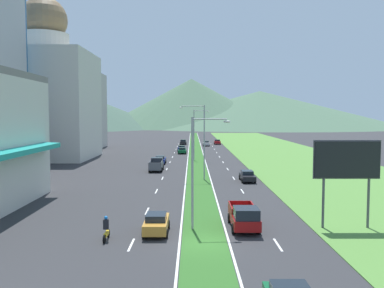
% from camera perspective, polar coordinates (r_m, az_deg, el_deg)
% --- Properties ---
extents(ground_plane, '(600.00, 600.00, 0.00)m').
position_cam_1_polar(ground_plane, '(29.08, 1.94, -13.94)').
color(ground_plane, '#2D2D30').
extents(grass_median, '(3.20, 240.00, 0.06)m').
position_cam_1_polar(grass_median, '(88.11, 0.73, -1.79)').
color(grass_median, '#2D6023').
rests_on(grass_median, ground_plane).
extents(grass_verge_right, '(24.00, 240.00, 0.06)m').
position_cam_1_polar(grass_verge_right, '(90.68, 13.87, -1.74)').
color(grass_verge_right, '#518438').
rests_on(grass_verge_right, ground_plane).
extents(lane_dash_left_2, '(0.16, 2.80, 0.01)m').
position_cam_1_polar(lane_dash_left_2, '(29.30, -8.38, -13.84)').
color(lane_dash_left_2, silver).
rests_on(lane_dash_left_2, ground_plane).
extents(lane_dash_left_3, '(0.16, 2.80, 0.01)m').
position_cam_1_polar(lane_dash_left_3, '(38.81, -6.17, -9.35)').
color(lane_dash_left_3, silver).
rests_on(lane_dash_left_3, ground_plane).
extents(lane_dash_left_4, '(0.16, 2.80, 0.01)m').
position_cam_1_polar(lane_dash_left_4, '(48.51, -4.87, -6.63)').
color(lane_dash_left_4, silver).
rests_on(lane_dash_left_4, ground_plane).
extents(lane_dash_left_5, '(0.16, 2.80, 0.01)m').
position_cam_1_polar(lane_dash_left_5, '(58.30, -4.01, -4.82)').
color(lane_dash_left_5, silver).
rests_on(lane_dash_left_5, ground_plane).
extents(lane_dash_left_6, '(0.16, 2.80, 0.01)m').
position_cam_1_polar(lane_dash_left_6, '(68.13, -3.40, -3.53)').
color(lane_dash_left_6, silver).
rests_on(lane_dash_left_6, ground_plane).
extents(lane_dash_left_7, '(0.16, 2.80, 0.01)m').
position_cam_1_polar(lane_dash_left_7, '(78.00, -2.94, -2.57)').
color(lane_dash_left_7, silver).
rests_on(lane_dash_left_7, ground_plane).
extents(lane_dash_left_8, '(0.16, 2.80, 0.01)m').
position_cam_1_polar(lane_dash_left_8, '(87.89, -2.59, -1.82)').
color(lane_dash_left_8, silver).
rests_on(lane_dash_left_8, ground_plane).
extents(lane_dash_left_9, '(0.16, 2.80, 0.01)m').
position_cam_1_polar(lane_dash_left_9, '(97.79, -2.31, -1.23)').
color(lane_dash_left_9, silver).
rests_on(lane_dash_left_9, ground_plane).
extents(lane_dash_left_10, '(0.16, 2.80, 0.01)m').
position_cam_1_polar(lane_dash_left_10, '(107.70, -2.08, -0.74)').
color(lane_dash_left_10, silver).
rests_on(lane_dash_left_10, ground_plane).
extents(lane_dash_left_11, '(0.16, 2.80, 0.01)m').
position_cam_1_polar(lane_dash_left_11, '(117.63, -1.89, -0.34)').
color(lane_dash_left_11, silver).
rests_on(lane_dash_left_11, ground_plane).
extents(lane_dash_left_12, '(0.16, 2.80, 0.01)m').
position_cam_1_polar(lane_dash_left_12, '(127.55, -1.73, 0.00)').
color(lane_dash_left_12, silver).
rests_on(lane_dash_left_12, ground_plane).
extents(lane_dash_right_2, '(0.16, 2.80, 0.01)m').
position_cam_1_polar(lane_dash_right_2, '(29.60, 12.15, -13.70)').
color(lane_dash_right_2, silver).
rests_on(lane_dash_right_2, ground_plane).
extents(lane_dash_right_3, '(0.16, 2.80, 0.01)m').
position_cam_1_polar(lane_dash_right_3, '(39.04, 9.08, -9.29)').
color(lane_dash_right_3, silver).
rests_on(lane_dash_right_3, ground_plane).
extents(lane_dash_right_4, '(0.16, 2.80, 0.01)m').
position_cam_1_polar(lane_dash_right_4, '(48.69, 7.26, -6.61)').
color(lane_dash_right_4, silver).
rests_on(lane_dash_right_4, ground_plane).
extents(lane_dash_right_5, '(0.16, 2.80, 0.01)m').
position_cam_1_polar(lane_dash_right_5, '(58.45, 6.05, -4.81)').
color(lane_dash_right_5, silver).
rests_on(lane_dash_right_5, ground_plane).
extents(lane_dash_right_6, '(0.16, 2.80, 0.01)m').
position_cam_1_polar(lane_dash_right_6, '(68.26, 5.19, -3.53)').
color(lane_dash_right_6, silver).
rests_on(lane_dash_right_6, ground_plane).
extents(lane_dash_right_7, '(0.16, 2.80, 0.01)m').
position_cam_1_polar(lane_dash_right_7, '(78.11, 4.56, -2.57)').
color(lane_dash_right_7, silver).
rests_on(lane_dash_right_7, ground_plane).
extents(lane_dash_right_8, '(0.16, 2.80, 0.01)m').
position_cam_1_polar(lane_dash_right_8, '(87.99, 4.06, -1.82)').
color(lane_dash_right_8, silver).
rests_on(lane_dash_right_8, ground_plane).
extents(lane_dash_right_9, '(0.16, 2.80, 0.01)m').
position_cam_1_polar(lane_dash_right_9, '(97.88, 3.66, -1.23)').
color(lane_dash_right_9, silver).
rests_on(lane_dash_right_9, ground_plane).
extents(lane_dash_right_10, '(0.16, 2.80, 0.01)m').
position_cam_1_polar(lane_dash_right_10, '(107.79, 3.34, -0.74)').
color(lane_dash_right_10, silver).
rests_on(lane_dash_right_10, ground_plane).
extents(lane_dash_right_11, '(0.16, 2.80, 0.01)m').
position_cam_1_polar(lane_dash_right_11, '(117.70, 3.07, -0.34)').
color(lane_dash_right_11, silver).
rests_on(lane_dash_right_11, ground_plane).
extents(lane_dash_right_12, '(0.16, 2.80, 0.01)m').
position_cam_1_polar(lane_dash_right_12, '(127.62, 2.85, 0.00)').
color(lane_dash_right_12, silver).
rests_on(lane_dash_right_12, ground_plane).
extents(edge_line_median_left, '(0.16, 240.00, 0.01)m').
position_cam_1_polar(edge_line_median_left, '(88.11, -0.41, -1.80)').
color(edge_line_median_left, silver).
rests_on(edge_line_median_left, ground_plane).
extents(edge_line_median_right, '(0.16, 240.00, 0.01)m').
position_cam_1_polar(edge_line_median_right, '(88.14, 1.87, -1.80)').
color(edge_line_median_right, silver).
rests_on(edge_line_median_right, ground_plane).
extents(domed_building, '(18.84, 18.84, 33.17)m').
position_cam_1_polar(domed_building, '(90.01, -19.66, 6.42)').
color(domed_building, beige).
rests_on(domed_building, ground_plane).
extents(midrise_colored, '(13.97, 13.97, 20.57)m').
position_cam_1_polar(midrise_colored, '(116.73, -15.75, 4.53)').
color(midrise_colored, '#B7B2A8').
rests_on(midrise_colored, ground_plane).
extents(hill_far_left, '(179.36, 179.36, 35.89)m').
position_cam_1_polar(hill_far_left, '(308.30, -20.40, 5.45)').
color(hill_far_left, '#3D5647').
rests_on(hill_far_left, ground_plane).
extents(hill_far_center, '(136.27, 136.27, 36.56)m').
position_cam_1_polar(hill_far_center, '(307.99, 0.07, 5.77)').
color(hill_far_center, '#47664C').
rests_on(hill_far_center, ground_plane).
extents(hill_far_right, '(213.65, 213.65, 28.10)m').
position_cam_1_polar(hill_far_right, '(325.24, 9.68, 4.88)').
color(hill_far_right, '#47664C').
rests_on(hill_far_right, ground_plane).
extents(street_lamp_near, '(3.05, 0.41, 8.84)m').
position_cam_1_polar(street_lamp_near, '(31.60, 0.85, -2.96)').
color(street_lamp_near, '#99999E').
rests_on(street_lamp_near, ground_plane).
extents(street_lamp_mid, '(3.55, 0.48, 10.41)m').
position_cam_1_polar(street_lamp_mid, '(56.05, 1.52, 0.98)').
color(street_lamp_mid, '#99999E').
rests_on(street_lamp_mid, ground_plane).
extents(street_lamp_far, '(3.14, 0.41, 10.07)m').
position_cam_1_polar(street_lamp_far, '(80.56, 0.68, 1.76)').
color(street_lamp_far, '#99999E').
rests_on(street_lamp_far, ground_plane).
extents(billboard_roadside, '(5.31, 0.28, 7.05)m').
position_cam_1_polar(billboard_roadside, '(34.14, 21.14, -2.54)').
color(billboard_roadside, '#4C4C51').
rests_on(billboard_roadside, ground_plane).
extents(car_0, '(1.91, 4.76, 1.45)m').
position_cam_1_polar(car_0, '(56.00, 7.94, -4.46)').
color(car_0, black).
rests_on(car_0, ground_plane).
extents(car_1, '(1.98, 4.21, 1.49)m').
position_cam_1_polar(car_1, '(125.99, 3.74, 0.30)').
color(car_1, maroon).
rests_on(car_1, ground_plane).
extents(car_2, '(1.97, 4.76, 1.44)m').
position_cam_1_polar(car_2, '(95.57, -1.23, -0.91)').
color(car_2, '#0C5128').
rests_on(car_2, ground_plane).
extents(car_4, '(1.98, 4.16, 1.50)m').
position_cam_1_polar(car_4, '(119.19, 2.16, 0.09)').
color(car_4, '#B2B2B7').
rests_on(car_4, ground_plane).
extents(car_5, '(1.88, 4.23, 1.54)m').
position_cam_1_polar(car_5, '(31.59, -4.87, -11.00)').
color(car_5, '#C6842D').
rests_on(car_5, ground_plane).
extents(car_6, '(2.01, 4.29, 1.52)m').
position_cam_1_polar(car_6, '(125.12, -1.09, 0.28)').
color(car_6, black).
rests_on(car_6, ground_plane).
extents(car_7, '(1.98, 4.15, 1.52)m').
position_cam_1_polar(car_7, '(100.55, -1.30, -0.64)').
color(car_7, navy).
rests_on(car_7, ground_plane).
extents(car_8, '(2.00, 4.54, 1.48)m').
position_cam_1_polar(car_8, '(75.64, -4.30, -2.21)').
color(car_8, navy).
rests_on(car_8, ground_plane).
extents(pickup_truck_0, '(2.18, 5.40, 2.00)m').
position_cam_1_polar(pickup_truck_0, '(32.72, 7.49, -10.14)').
color(pickup_truck_0, maroon).
rests_on(pickup_truck_0, ground_plane).
extents(pickup_truck_1, '(2.18, 5.40, 2.00)m').
position_cam_1_polar(pickup_truck_1, '(66.35, -4.86, -2.89)').
color(pickup_truck_1, '#515459').
rests_on(pickup_truck_1, ground_plane).
extents(motorcycle_rider, '(0.36, 2.00, 1.80)m').
position_cam_1_polar(motorcycle_rider, '(30.35, -11.81, -11.78)').
color(motorcycle_rider, black).
rests_on(motorcycle_rider, ground_plane).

